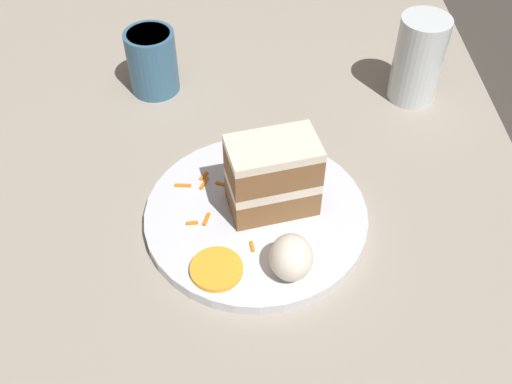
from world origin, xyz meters
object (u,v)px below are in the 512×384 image
(plate, at_px, (256,216))
(orange_garnish, at_px, (216,269))
(cake_slice, at_px, (273,176))
(coffee_mug, at_px, (152,59))
(cream_dollop, at_px, (291,257))
(drinking_glass, at_px, (417,65))

(plate, relative_size, orange_garnish, 4.57)
(cake_slice, distance_m, orange_garnish, 0.13)
(plate, xyz_separation_m, cake_slice, (0.01, -0.02, 0.06))
(coffee_mug, bearing_deg, cream_dollop, -153.41)
(drinking_glass, bearing_deg, cake_slice, 136.01)
(cream_dollop, xyz_separation_m, drinking_glass, (0.34, -0.21, 0.02))
(plate, relative_size, cream_dollop, 5.07)
(cake_slice, distance_m, cream_dollop, 0.11)
(plate, height_order, drinking_glass, drinking_glass)
(plate, bearing_deg, cake_slice, -61.18)
(drinking_glass, bearing_deg, coffee_mug, 85.35)
(plate, height_order, cake_slice, cake_slice)
(cream_dollop, bearing_deg, coffee_mug, 26.59)
(drinking_glass, bearing_deg, cream_dollop, 148.00)
(cake_slice, height_order, orange_garnish, cake_slice)
(drinking_glass, xyz_separation_m, coffee_mug, (0.03, 0.40, -0.00))
(cream_dollop, height_order, drinking_glass, drinking_glass)
(cake_slice, relative_size, cream_dollop, 2.15)
(cream_dollop, relative_size, drinking_glass, 0.41)
(cream_dollop, xyz_separation_m, orange_garnish, (0.00, 0.09, -0.02))
(plate, distance_m, cream_dollop, 0.11)
(plate, xyz_separation_m, orange_garnish, (-0.09, 0.05, 0.01))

